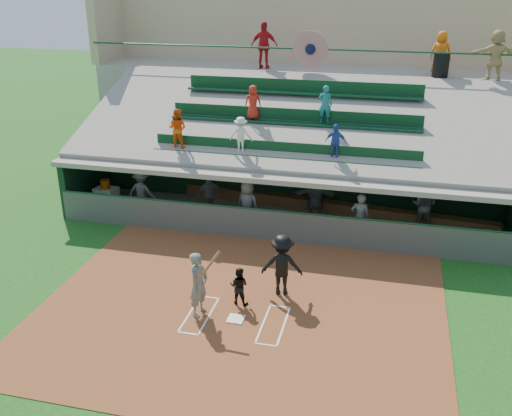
% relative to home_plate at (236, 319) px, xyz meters
% --- Properties ---
extents(ground, '(100.00, 100.00, 0.00)m').
position_rel_home_plate_xyz_m(ground, '(0.00, 0.00, -0.04)').
color(ground, '#164D15').
rests_on(ground, ground).
extents(dirt_slab, '(11.00, 9.00, 0.02)m').
position_rel_home_plate_xyz_m(dirt_slab, '(0.00, 0.50, -0.03)').
color(dirt_slab, brown).
rests_on(dirt_slab, ground).
extents(home_plate, '(0.43, 0.43, 0.03)m').
position_rel_home_plate_xyz_m(home_plate, '(0.00, 0.00, 0.00)').
color(home_plate, white).
rests_on(home_plate, dirt_slab).
extents(batters_box_chalk, '(2.65, 1.85, 0.01)m').
position_rel_home_plate_xyz_m(batters_box_chalk, '(0.00, 0.00, -0.01)').
color(batters_box_chalk, silver).
rests_on(batters_box_chalk, dirt_slab).
extents(dugout_floor, '(16.00, 3.50, 0.04)m').
position_rel_home_plate_xyz_m(dugout_floor, '(0.00, 6.75, -0.02)').
color(dugout_floor, gray).
rests_on(dugout_floor, ground).
extents(concourse_slab, '(20.00, 3.00, 4.60)m').
position_rel_home_plate_xyz_m(concourse_slab, '(0.00, 13.50, 2.26)').
color(concourse_slab, gray).
rests_on(concourse_slab, ground).
extents(grandstand, '(20.40, 10.40, 7.80)m').
position_rel_home_plate_xyz_m(grandstand, '(-0.01, 10.51, 2.23)').
color(grandstand, '#4F544F').
rests_on(grandstand, ground).
extents(batter_at_plate, '(0.91, 0.79, 1.95)m').
position_rel_home_plate_xyz_m(batter_at_plate, '(-1.02, 0.05, 0.90)').
color(batter_at_plate, '#5D605A').
rests_on(batter_at_plate, dirt_slab).
extents(catcher, '(0.56, 0.45, 1.11)m').
position_rel_home_plate_xyz_m(catcher, '(-0.13, 0.80, 0.54)').
color(catcher, black).
rests_on(catcher, dirt_slab).
extents(home_umpire, '(1.26, 0.83, 1.82)m').
position_rel_home_plate_xyz_m(home_umpire, '(0.91, 1.64, 0.90)').
color(home_umpire, black).
rests_on(home_umpire, dirt_slab).
extents(dugout_bench, '(14.96, 2.29, 0.45)m').
position_rel_home_plate_xyz_m(dugout_bench, '(0.14, 8.04, 0.23)').
color(dugout_bench, brown).
rests_on(dugout_bench, dugout_floor).
extents(white_table, '(0.91, 0.73, 0.74)m').
position_rel_home_plate_xyz_m(white_table, '(-7.08, 6.50, 0.37)').
color(white_table, white).
rests_on(white_table, dugout_floor).
extents(water_cooler, '(0.36, 0.36, 0.36)m').
position_rel_home_plate_xyz_m(water_cooler, '(-7.05, 6.44, 0.92)').
color(water_cooler, '#C84E0B').
rests_on(water_cooler, white_table).
extents(dugout_player_a, '(1.18, 0.72, 1.77)m').
position_rel_home_plate_xyz_m(dugout_player_a, '(-5.34, 6.07, 0.89)').
color(dugout_player_a, '#50524E').
rests_on(dugout_player_a, dugout_floor).
extents(dugout_player_b, '(1.04, 0.77, 1.64)m').
position_rel_home_plate_xyz_m(dugout_player_b, '(-2.81, 6.53, 0.83)').
color(dugout_player_b, '#5C5F59').
rests_on(dugout_player_b, dugout_floor).
extents(dugout_player_c, '(1.02, 0.84, 1.80)m').
position_rel_home_plate_xyz_m(dugout_player_c, '(-1.15, 5.76, 0.91)').
color(dugout_player_c, '#5B5E59').
rests_on(dugout_player_c, dugout_floor).
extents(dugout_player_d, '(1.79, 0.74, 1.88)m').
position_rel_home_plate_xyz_m(dugout_player_d, '(1.10, 7.02, 0.94)').
color(dugout_player_d, '#525550').
rests_on(dugout_player_d, dugout_floor).
extents(dugout_player_e, '(0.65, 0.44, 1.75)m').
position_rel_home_plate_xyz_m(dugout_player_e, '(2.82, 5.57, 0.88)').
color(dugout_player_e, '#585B56').
rests_on(dugout_player_e, dugout_floor).
extents(dugout_player_f, '(1.07, 0.93, 1.87)m').
position_rel_home_plate_xyz_m(dugout_player_f, '(4.95, 7.10, 0.94)').
color(dugout_player_f, '#555752').
rests_on(dugout_player_f, dugout_floor).
extents(trash_bin, '(0.64, 0.64, 0.97)m').
position_rel_home_plate_xyz_m(trash_bin, '(5.31, 12.31, 5.05)').
color(trash_bin, black).
rests_on(trash_bin, concourse_slab).
extents(concourse_staff_a, '(1.17, 0.49, 2.00)m').
position_rel_home_plate_xyz_m(concourse_staff_a, '(-2.17, 12.81, 5.56)').
color(concourse_staff_a, '#B2141A').
rests_on(concourse_staff_a, concourse_slab).
extents(concourse_staff_b, '(0.96, 0.73, 1.77)m').
position_rel_home_plate_xyz_m(concourse_staff_b, '(5.30, 12.98, 5.45)').
color(concourse_staff_b, orange).
rests_on(concourse_staff_b, concourse_slab).
extents(concourse_staff_c, '(1.89, 1.02, 1.94)m').
position_rel_home_plate_xyz_m(concourse_staff_c, '(7.31, 12.14, 5.54)').
color(concourse_staff_c, tan).
rests_on(concourse_staff_c, concourse_slab).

